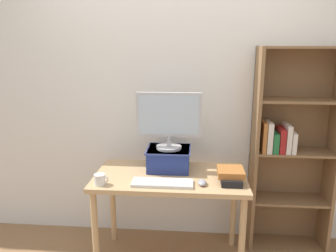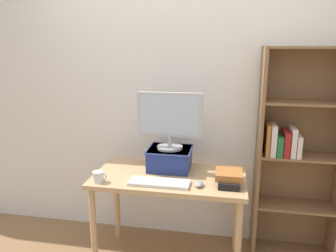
{
  "view_description": "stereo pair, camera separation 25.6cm",
  "coord_description": "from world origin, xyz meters",
  "px_view_note": "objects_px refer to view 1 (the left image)",
  "views": [
    {
      "loc": [
        0.18,
        -2.43,
        1.78
      ],
      "look_at": [
        -0.02,
        0.05,
        1.16
      ],
      "focal_mm": 35.0,
      "sensor_mm": 36.0,
      "label": 1
    },
    {
      "loc": [
        0.44,
        -2.39,
        1.78
      ],
      "look_at": [
        -0.02,
        0.05,
        1.16
      ],
      "focal_mm": 35.0,
      "sensor_mm": 36.0,
      "label": 2
    }
  ],
  "objects_px": {
    "book_stack": "(231,175)",
    "coffee_mug": "(100,180)",
    "riser_box": "(169,158)",
    "computer_monitor": "(169,118)",
    "computer_mouse": "(202,182)",
    "bookshelf_unit": "(290,150)",
    "keyboard": "(162,183)",
    "desk": "(170,187)"
  },
  "relations": [
    {
      "from": "coffee_mug",
      "to": "bookshelf_unit",
      "type": "bearing_deg",
      "value": 20.5
    },
    {
      "from": "bookshelf_unit",
      "to": "computer_mouse",
      "type": "bearing_deg",
      "value": -146.44
    },
    {
      "from": "keyboard",
      "to": "riser_box",
      "type": "bearing_deg",
      "value": 86.21
    },
    {
      "from": "computer_mouse",
      "to": "book_stack",
      "type": "bearing_deg",
      "value": 19.11
    },
    {
      "from": "coffee_mug",
      "to": "book_stack",
      "type": "bearing_deg",
      "value": 8.03
    },
    {
      "from": "desk",
      "to": "coffee_mug",
      "type": "distance_m",
      "value": 0.57
    },
    {
      "from": "desk",
      "to": "riser_box",
      "type": "relative_size",
      "value": 3.34
    },
    {
      "from": "bookshelf_unit",
      "to": "book_stack",
      "type": "xyz_separation_m",
      "value": [
        -0.54,
        -0.43,
        -0.08
      ]
    },
    {
      "from": "keyboard",
      "to": "book_stack",
      "type": "relative_size",
      "value": 1.93
    },
    {
      "from": "keyboard",
      "to": "book_stack",
      "type": "distance_m",
      "value": 0.52
    },
    {
      "from": "keyboard",
      "to": "coffee_mug",
      "type": "xyz_separation_m",
      "value": [
        -0.46,
        -0.04,
        0.03
      ]
    },
    {
      "from": "keyboard",
      "to": "desk",
      "type": "bearing_deg",
      "value": 77.24
    },
    {
      "from": "book_stack",
      "to": "desk",
      "type": "bearing_deg",
      "value": 168.42
    },
    {
      "from": "book_stack",
      "to": "coffee_mug",
      "type": "distance_m",
      "value": 0.98
    },
    {
      "from": "bookshelf_unit",
      "to": "computer_mouse",
      "type": "xyz_separation_m",
      "value": [
        -0.76,
        -0.5,
        -0.11
      ]
    },
    {
      "from": "bookshelf_unit",
      "to": "computer_monitor",
      "type": "relative_size",
      "value": 3.38
    },
    {
      "from": "computer_mouse",
      "to": "coffee_mug",
      "type": "xyz_separation_m",
      "value": [
        -0.75,
        -0.06,
        0.02
      ]
    },
    {
      "from": "riser_box",
      "to": "computer_mouse",
      "type": "distance_m",
      "value": 0.42
    },
    {
      "from": "computer_mouse",
      "to": "book_stack",
      "type": "distance_m",
      "value": 0.23
    },
    {
      "from": "desk",
      "to": "bookshelf_unit",
      "type": "relative_size",
      "value": 0.67
    },
    {
      "from": "bookshelf_unit",
      "to": "book_stack",
      "type": "bearing_deg",
      "value": -141.74
    },
    {
      "from": "desk",
      "to": "coffee_mug",
      "type": "height_order",
      "value": "coffee_mug"
    },
    {
      "from": "desk",
      "to": "book_stack",
      "type": "height_order",
      "value": "book_stack"
    },
    {
      "from": "riser_box",
      "to": "coffee_mug",
      "type": "distance_m",
      "value": 0.61
    },
    {
      "from": "desk",
      "to": "bookshelf_unit",
      "type": "bearing_deg",
      "value": 18.27
    },
    {
      "from": "computer_mouse",
      "to": "desk",
      "type": "bearing_deg",
      "value": 145.96
    },
    {
      "from": "desk",
      "to": "keyboard",
      "type": "distance_m",
      "value": 0.22
    },
    {
      "from": "desk",
      "to": "keyboard",
      "type": "xyz_separation_m",
      "value": [
        -0.04,
        -0.19,
        0.11
      ]
    },
    {
      "from": "riser_box",
      "to": "computer_monitor",
      "type": "bearing_deg",
      "value": -90.0
    },
    {
      "from": "keyboard",
      "to": "book_stack",
      "type": "height_order",
      "value": "book_stack"
    },
    {
      "from": "computer_monitor",
      "to": "coffee_mug",
      "type": "bearing_deg",
      "value": -142.75
    },
    {
      "from": "riser_box",
      "to": "keyboard",
      "type": "relative_size",
      "value": 0.79
    },
    {
      "from": "coffee_mug",
      "to": "keyboard",
      "type": "bearing_deg",
      "value": 5.37
    },
    {
      "from": "bookshelf_unit",
      "to": "book_stack",
      "type": "relative_size",
      "value": 7.56
    },
    {
      "from": "book_stack",
      "to": "coffee_mug",
      "type": "relative_size",
      "value": 2.13
    },
    {
      "from": "coffee_mug",
      "to": "computer_monitor",
      "type": "bearing_deg",
      "value": 37.25
    },
    {
      "from": "computer_monitor",
      "to": "keyboard",
      "type": "xyz_separation_m",
      "value": [
        -0.02,
        -0.32,
        -0.42
      ]
    },
    {
      "from": "riser_box",
      "to": "computer_mouse",
      "type": "height_order",
      "value": "riser_box"
    },
    {
      "from": "book_stack",
      "to": "coffee_mug",
      "type": "bearing_deg",
      "value": -171.97
    },
    {
      "from": "desk",
      "to": "keyboard",
      "type": "relative_size",
      "value": 2.65
    },
    {
      "from": "keyboard",
      "to": "computer_mouse",
      "type": "height_order",
      "value": "computer_mouse"
    },
    {
      "from": "computer_mouse",
      "to": "coffee_mug",
      "type": "distance_m",
      "value": 0.75
    }
  ]
}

